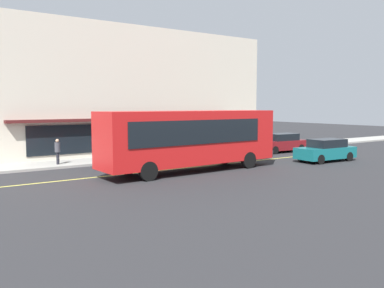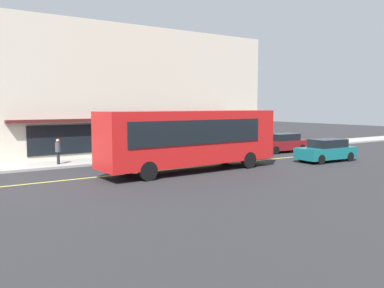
# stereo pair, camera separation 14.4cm
# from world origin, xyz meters

# --- Properties ---
(ground) EXTENTS (120.00, 120.00, 0.00)m
(ground) POSITION_xyz_m (0.00, 0.00, 0.00)
(ground) COLOR #28282B
(sidewalk) EXTENTS (80.00, 3.04, 0.15)m
(sidewalk) POSITION_xyz_m (0.00, 5.45, 0.07)
(sidewalk) COLOR #9E9B93
(sidewalk) RESTS_ON ground
(lane_centre_stripe) EXTENTS (36.00, 0.16, 0.01)m
(lane_centre_stripe) POSITION_xyz_m (0.00, 0.00, 0.00)
(lane_centre_stripe) COLOR #D8D14C
(lane_centre_stripe) RESTS_ON ground
(storefront_building) EXTENTS (25.11, 11.16, 9.74)m
(storefront_building) POSITION_xyz_m (1.74, 12.24, 4.87)
(storefront_building) COLOR beige
(storefront_building) RESTS_ON ground
(bus) EXTENTS (11.22, 2.95, 3.50)m
(bus) POSITION_xyz_m (1.54, -1.23, 1.99)
(bus) COLOR red
(bus) RESTS_ON ground
(traffic_light) EXTENTS (0.30, 0.52, 3.20)m
(traffic_light) POSITION_xyz_m (9.49, 4.69, 2.53)
(traffic_light) COLOR #2D2D33
(traffic_light) RESTS_ON sidewalk
(car_maroon) EXTENTS (4.39, 2.05, 1.52)m
(car_maroon) POSITION_xyz_m (13.09, 2.67, 0.74)
(car_maroon) COLOR maroon
(car_maroon) RESTS_ON ground
(car_navy) EXTENTS (4.34, 1.95, 1.52)m
(car_navy) POSITION_xyz_m (-0.36, 2.57, 0.74)
(car_navy) COLOR navy
(car_navy) RESTS_ON ground
(car_teal) EXTENTS (4.39, 2.05, 1.52)m
(car_teal) POSITION_xyz_m (11.51, -2.90, 0.74)
(car_teal) COLOR #14666B
(car_teal) RESTS_ON ground
(pedestrian_waiting) EXTENTS (0.34, 0.34, 1.86)m
(pedestrian_waiting) POSITION_xyz_m (7.74, 6.36, 1.28)
(pedestrian_waiting) COLOR black
(pedestrian_waiting) RESTS_ON sidewalk
(pedestrian_at_corner) EXTENTS (0.34, 0.34, 1.59)m
(pedestrian_at_corner) POSITION_xyz_m (-4.38, 4.89, 1.09)
(pedestrian_at_corner) COLOR black
(pedestrian_at_corner) RESTS_ON sidewalk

